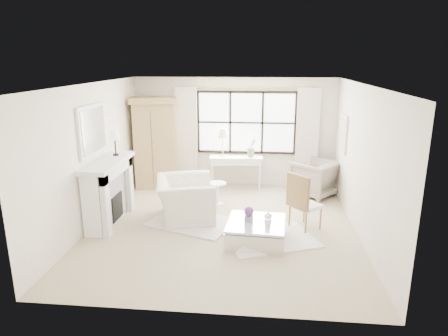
{
  "coord_description": "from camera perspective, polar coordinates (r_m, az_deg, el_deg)",
  "views": [
    {
      "loc": [
        0.72,
        -7.11,
        3.14
      ],
      "look_at": [
        -0.0,
        0.2,
        1.11
      ],
      "focal_mm": 32.0,
      "sensor_mm": 36.0,
      "label": 1
    }
  ],
  "objects": [
    {
      "name": "french_chair",
      "position": [
        7.75,
        11.39,
        -6.33
      ],
      "size": [
        0.68,
        0.68,
        1.08
      ],
      "rotation": [
        0.0,
        0.0,
        2.3
      ],
      "color": "olive",
      "rests_on": "floor"
    },
    {
      "name": "wall_back",
      "position": [
        10.05,
        1.47,
        5.14
      ],
      "size": [
        5.0,
        0.0,
        5.0
      ],
      "primitive_type": "plane",
      "rotation": [
        1.57,
        0.0,
        0.0
      ],
      "color": "silver",
      "rests_on": "ground"
    },
    {
      "name": "side_table",
      "position": [
        8.8,
        -0.97,
        -3.21
      ],
      "size": [
        0.4,
        0.4,
        0.51
      ],
      "color": "white",
      "rests_on": "floor"
    },
    {
      "name": "wall_front",
      "position": [
        4.77,
        -3.48,
        -6.65
      ],
      "size": [
        5.0,
        0.0,
        5.0
      ],
      "primitive_type": "plane",
      "rotation": [
        -1.57,
        0.0,
        0.0
      ],
      "color": "beige",
      "rests_on": "ground"
    },
    {
      "name": "wall_left",
      "position": [
        8.01,
        -18.22,
        1.71
      ],
      "size": [
        0.0,
        5.5,
        5.5
      ],
      "primitive_type": "plane",
      "rotation": [
        1.57,
        0.0,
        1.57
      ],
      "color": "white",
      "rests_on": "ground"
    },
    {
      "name": "ceiling",
      "position": [
        7.16,
        -0.13,
        11.89
      ],
      "size": [
        5.5,
        5.5,
        0.0
      ],
      "primitive_type": "plane",
      "rotation": [
        3.14,
        0.0,
        0.0
      ],
      "color": "white",
      "rests_on": "ground"
    },
    {
      "name": "console_lamp",
      "position": [
        9.79,
        -0.17,
        4.9
      ],
      "size": [
        0.28,
        0.28,
        0.69
      ],
      "color": "#B4883E",
      "rests_on": "console_table"
    },
    {
      "name": "floor",
      "position": [
        7.81,
        -0.12,
        -8.31
      ],
      "size": [
        5.5,
        5.5,
        0.0
      ],
      "primitive_type": "plane",
      "color": "#BBAC8B",
      "rests_on": "ground"
    },
    {
      "name": "art_canvas",
      "position": [
        9.12,
        16.56,
        4.72
      ],
      "size": [
        0.01,
        0.52,
        0.72
      ],
      "primitive_type": "cube",
      "color": "beige",
      "rests_on": "wall_right"
    },
    {
      "name": "planter_box",
      "position": [
        7.05,
        3.56,
        -7.21
      ],
      "size": [
        0.15,
        0.15,
        0.11
      ],
      "primitive_type": "cube",
      "rotation": [
        0.0,
        0.0,
        -0.04
      ],
      "color": "slate",
      "rests_on": "coffee_table"
    },
    {
      "name": "curtain_left",
      "position": [
        10.13,
        -5.38,
        4.49
      ],
      "size": [
        0.55,
        0.1,
        2.47
      ],
      "primitive_type": "cube",
      "color": "beige",
      "rests_on": "ground"
    },
    {
      "name": "window_pane",
      "position": [
        9.97,
        3.2,
        6.49
      ],
      "size": [
        2.4,
        0.02,
        1.5
      ],
      "primitive_type": "cube",
      "color": "white",
      "rests_on": "wall_back"
    },
    {
      "name": "curtain_right",
      "position": [
        10.0,
        11.78,
        4.1
      ],
      "size": [
        0.55,
        0.1,
        2.47
      ],
      "primitive_type": "cube",
      "color": "beige",
      "rests_on": "ground"
    },
    {
      "name": "console_table",
      "position": [
        9.97,
        1.74,
        -0.56
      ],
      "size": [
        1.33,
        0.55,
        0.8
      ],
      "rotation": [
        0.0,
        0.0,
        0.07
      ],
      "color": "white",
      "rests_on": "floor"
    },
    {
      "name": "orchid_plant",
      "position": [
        9.81,
        3.98,
        2.94
      ],
      "size": [
        0.32,
        0.3,
        0.46
      ],
      "primitive_type": "imported",
      "rotation": [
        0.0,
        0.0,
        0.51
      ],
      "color": "#5A714B",
      "rests_on": "console_table"
    },
    {
      "name": "rug_right",
      "position": [
        7.32,
        6.6,
        -9.97
      ],
      "size": [
        1.86,
        1.64,
        0.03
      ],
      "primitive_type": "cube",
      "rotation": [
        0.0,
        0.0,
        0.38
      ],
      "color": "white",
      "rests_on": "floor"
    },
    {
      "name": "armoire",
      "position": [
        10.02,
        -9.8,
        3.66
      ],
      "size": [
        1.24,
        0.91,
        2.24
      ],
      "rotation": [
        0.0,
        0.0,
        0.2
      ],
      "color": "tan",
      "rests_on": "floor"
    },
    {
      "name": "mirror_glass",
      "position": [
        7.89,
        -18.11,
        5.16
      ],
      "size": [
        0.02,
        1.0,
        0.8
      ],
      "primitive_type": "cube",
      "color": "#B9BDC4",
      "rests_on": "wall_left"
    },
    {
      "name": "fireplace",
      "position": [
        8.11,
        -16.34,
        -3.13
      ],
      "size": [
        0.58,
        1.66,
        1.26
      ],
      "color": "white",
      "rests_on": "ground"
    },
    {
      "name": "club_armchair",
      "position": [
        8.08,
        -5.53,
        -4.41
      ],
      "size": [
        1.38,
        1.5,
        0.82
      ],
      "primitive_type": "imported",
      "rotation": [
        0.0,
        0.0,
        1.81
      ],
      "color": "white",
      "rests_on": "floor"
    },
    {
      "name": "rug_left",
      "position": [
        7.98,
        -4.57,
        -7.71
      ],
      "size": [
        1.88,
        1.61,
        0.03
      ],
      "primitive_type": "cube",
      "rotation": [
        0.0,
        0.0,
        -0.35
      ],
      "color": "silver",
      "rests_on": "floor"
    },
    {
      "name": "coffee_vase",
      "position": [
        7.16,
        6.33,
        -6.72
      ],
      "size": [
        0.16,
        0.16,
        0.15
      ],
      "primitive_type": "imported",
      "rotation": [
        0.0,
        0.0,
        0.13
      ],
      "color": "silver",
      "rests_on": "coffee_table"
    },
    {
      "name": "coffee_table",
      "position": [
        7.13,
        4.59,
        -9.14
      ],
      "size": [
        1.06,
        1.06,
        0.38
      ],
      "rotation": [
        0.0,
        0.0,
        -0.07
      ],
      "color": "silver",
      "rests_on": "floor"
    },
    {
      "name": "curtain_rod",
      "position": [
        9.82,
        3.26,
        11.46
      ],
      "size": [
        3.3,
        0.04,
        0.04
      ],
      "primitive_type": "cylinder",
      "rotation": [
        0.0,
        1.57,
        0.0
      ],
      "color": "#AB8C3B",
      "rests_on": "wall_back"
    },
    {
      "name": "window_frame",
      "position": [
        9.96,
        3.2,
        6.48
      ],
      "size": [
        2.5,
        0.04,
        1.5
      ],
      "primitive_type": null,
      "color": "black",
      "rests_on": "wall_back"
    },
    {
      "name": "wingback_chair",
      "position": [
        9.62,
        12.83,
        -1.41
      ],
      "size": [
        1.29,
        1.29,
        0.84
      ],
      "primitive_type": "imported",
      "rotation": [
        0.0,
        0.0,
        -2.3
      ],
      "color": "gray",
      "rests_on": "floor"
    },
    {
      "name": "mantel_lamp",
      "position": [
        8.21,
        -15.37,
        4.43
      ],
      "size": [
        0.22,
        0.22,
        0.51
      ],
      "color": "black",
      "rests_on": "fireplace"
    },
    {
      "name": "art_frame",
      "position": [
        9.12,
        16.69,
        4.72
      ],
      "size": [
        0.04,
        0.62,
        0.82
      ],
      "primitive_type": "cube",
      "color": "white",
      "rests_on": "wall_right"
    },
    {
      "name": "pillar_candle",
      "position": [
        6.88,
        6.26,
        -7.81
      ],
      "size": [
        0.09,
        0.09,
        0.12
      ],
      "primitive_type": "cylinder",
      "color": "#EEE6CF",
      "rests_on": "coffee_table"
    },
    {
      "name": "planter_flowers",
      "position": [
        7.0,
        3.58,
        -6.19
      ],
      "size": [
        0.16,
        0.16,
        0.16
      ],
      "primitive_type": "sphere",
      "color": "#5A2C6F",
      "rests_on": "planter_box"
    },
    {
      "name": "wall_right",
      "position": [
        7.55,
        19.13,
        0.82
      ],
      "size": [
        0.0,
        5.5,
        5.5
      ],
      "primitive_type": "plane",
      "rotation": [
        1.57,
        0.0,
        -1.57
      ],
      "color": "beige",
      "rests_on": "ground"
    },
    {
      "name": "mirror_frame",
      "position": [
        7.9,
        -18.31,
        5.16
      ],
      "size": [
        0.05,
        1.15,
        0.95
      ],
      "primitive_type": "cube",
      "color": "white",
      "rests_on": "wall_left"
    }
  ]
}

